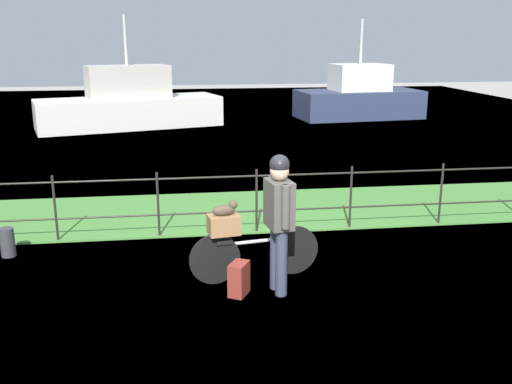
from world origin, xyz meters
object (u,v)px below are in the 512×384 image
Objects in this scene: backpack_on_paving at (239,279)px; terrier_dog at (226,209)px; bicycle_main at (254,253)px; moored_boat_mid at (359,98)px; cyclist_person at (279,212)px; moored_boat_near at (129,105)px; wooden_crate at (224,225)px; mooring_bollard at (7,242)px.

terrier_dog is at bearing -134.28° from backpack_on_paving.
bicycle_main is 15.22m from moored_boat_mid.
moored_boat_near reaches higher than cyclist_person.
moored_boat_near reaches higher than wooden_crate.
terrier_dog is 3.30m from mooring_bollard.
cyclist_person reaches higher than backpack_on_paving.
bicycle_main is 0.71m from terrier_dog.
moored_boat_mid is at bearing 8.16° from moored_boat_near.
backpack_on_paving is at bearing -80.23° from moored_boat_near.
moored_boat_mid is at bearing 66.34° from wooden_crate.
terrier_dog is 0.07× the size of moored_boat_mid.
bicycle_main is 0.82m from cyclist_person.
cyclist_person is at bearing -59.87° from bicycle_main.
bicycle_main is at bearing 9.45° from wooden_crate.
mooring_bollard is at bearing -125.35° from moored_boat_mid.
mooring_bollard is at bearing -89.79° from backpack_on_paving.
cyclist_person reaches higher than wooden_crate.
wooden_crate is 0.69m from backpack_on_paving.
mooring_bollard is (-3.54, 1.63, -0.80)m from cyclist_person.
wooden_crate reaches higher than backpack_on_paving.
cyclist_person is 13.57m from moored_boat_near.
wooden_crate is 0.08× the size of moored_boat_mid.
moored_boat_near reaches higher than mooring_bollard.
backpack_on_paving is at bearing -72.73° from terrier_dog.
cyclist_person is 3.98m from mooring_bollard.
moored_boat_mid reaches higher than cyclist_person.
moored_boat_near is at bearing -141.79° from backpack_on_paving.
moored_boat_near is (0.78, 11.65, 0.54)m from mooring_bollard.
cyclist_person is 4.12× the size of mooring_bollard.
bicycle_main is 0.99× the size of cyclist_person.
wooden_crate is at bearing -130.75° from backpack_on_paving.
cyclist_person is (0.24, -0.42, 0.66)m from bicycle_main.
terrier_dog reaches higher than backpack_on_paving.
mooring_bollard is at bearing 159.86° from bicycle_main.
cyclist_person reaches higher than mooring_bollard.
wooden_crate is 1.16× the size of terrier_dog.
wooden_crate is 15.42m from moored_boat_mid.
cyclist_person is 0.27× the size of moored_boat_near.
terrier_dog is 0.19× the size of cyclist_person.
bicycle_main is 0.35× the size of moored_boat_mid.
moored_boat_near is at bearing 86.18° from mooring_bollard.
moored_boat_near is at bearing -171.84° from moored_boat_mid.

